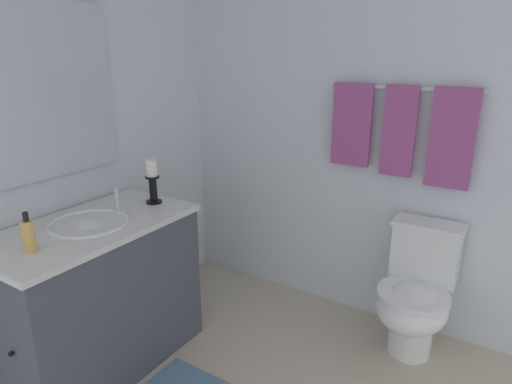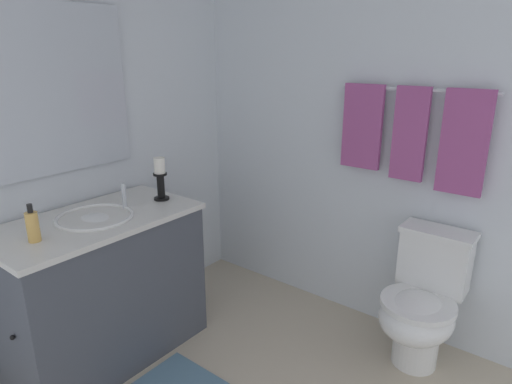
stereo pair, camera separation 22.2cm
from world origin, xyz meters
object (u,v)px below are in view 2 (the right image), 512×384
Objects in this scene: candle_holder_tall at (160,178)px; towel_center at (410,134)px; sink_basin at (96,224)px; towel_near_vanity at (362,127)px; towel_bar at (416,90)px; towel_near_corner at (464,143)px; vanity_cabinet at (103,288)px; toilet at (422,304)px; mirror at (50,90)px; soap_bottle at (33,226)px.

candle_holder_tall is 0.49× the size of towel_center.
towel_near_vanity is (0.91, 1.22, 0.45)m from sink_basin.
candle_holder_tall is 0.30× the size of towel_bar.
sink_basin is 1.95m from towel_near_corner.
candle_holder_tall is 0.47× the size of towel_near_corner.
vanity_cabinet is 1.42× the size of toilet.
sink_basin is 1.84m from towel_bar.
toilet is at bearing 23.67° from candle_holder_tall.
towel_center reaches higher than toilet.
mirror reaches higher than towel_center.
soap_bottle reaches higher than sink_basin.
candle_holder_tall is at bearing -144.78° from towel_center.
mirror is at bearing -127.89° from candle_holder_tall.
towel_near_corner is (0.28, 0.00, -0.01)m from towel_center.
vanity_cabinet is 0.69m from candle_holder_tall.
towel_bar is at bearing 3.68° from towel_near_vanity.
soap_bottle is at bearing -132.16° from towel_near_corner.
toilet is 1.46× the size of towel_center.
toilet is 1.15m from towel_bar.
towel_center is at bearing 0.00° from towel_near_vanity.
mirror reaches higher than towel_near_corner.
mirror is 1.07× the size of towel_bar.
soap_bottle is 2.02m from towel_bar.
sink_basin is at bearing 0.20° from mirror.
soap_bottle is 0.33× the size of towel_near_corner.
towel_bar is at bearing 46.25° from sink_basin.
towel_near_corner is at bearing -3.68° from towel_bar.
towel_bar reaches higher than toilet.
mirror is 1.84× the size of towel_near_vanity.
towel_bar is at bearing 136.17° from toilet.
candle_holder_tall is 0.52× the size of towel_near_vanity.
soap_bottle is 1.81m from towel_near_vanity.
sink_basin is 2.23× the size of soap_bottle.
soap_bottle is at bearing -81.35° from sink_basin.
toilet is at bearing 44.84° from soap_bottle.
towel_near_corner is (1.47, 1.22, 0.42)m from sink_basin.
towel_near_vanity reaches higher than soap_bottle.
towel_center is (-0.23, 0.20, 0.87)m from toilet.
towel_bar is (1.19, 1.24, 0.68)m from sink_basin.
mirror is at bearing 179.99° from vanity_cabinet.
mirror is 1.20× the size of toilet.
candle_holder_tall is at bearing -144.18° from towel_bar.
towel_bar reaches higher than sink_basin.
towel_bar is 1.72× the size of towel_near_vanity.
sink_basin is 1.76m from towel_center.
vanity_cabinet is 4.23× the size of candle_holder_tall.
toilet is at bearing 30.94° from mirror.
towel_near_vanity is at bearing 43.08° from candle_holder_tall.
mirror is (-0.28, 0.00, 1.06)m from vanity_cabinet.
towel_bar is (1.19, 1.24, 1.05)m from vanity_cabinet.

